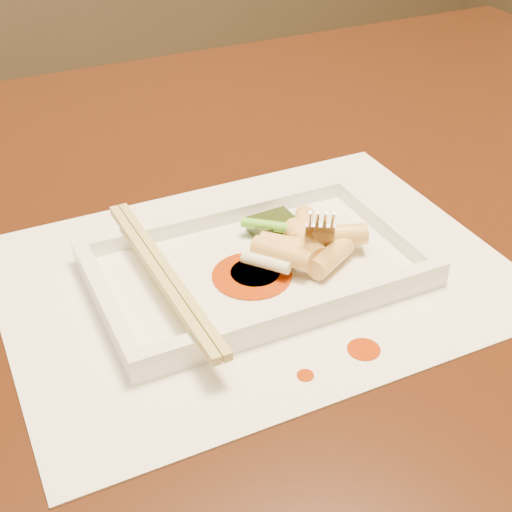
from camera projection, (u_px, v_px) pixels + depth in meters
name	position (u px, v px, depth m)	size (l,w,h in m)	color
table	(218.00, 314.00, 0.70)	(1.40, 0.90, 0.75)	black
placemat	(256.00, 275.00, 0.58)	(0.40, 0.30, 0.00)	white
sauce_splatter_a	(364.00, 349.00, 0.51)	(0.02, 0.02, 0.00)	#9D2E04
sauce_splatter_b	(305.00, 375.00, 0.48)	(0.01, 0.01, 0.00)	#9D2E04
plate_base	(256.00, 270.00, 0.58)	(0.26, 0.16, 0.01)	white
plate_rim_far	(220.00, 215.00, 0.63)	(0.26, 0.01, 0.01)	white
plate_rim_near	(300.00, 312.00, 0.52)	(0.26, 0.01, 0.01)	white
plate_rim_left	(105.00, 300.00, 0.53)	(0.01, 0.14, 0.01)	white
plate_rim_right	(385.00, 224.00, 0.62)	(0.01, 0.14, 0.01)	white
veg_piece	(273.00, 224.00, 0.61)	(0.04, 0.03, 0.01)	black
scallion_white	(266.00, 262.00, 0.56)	(0.01, 0.01, 0.04)	#EAEACC
scallion_green	(291.00, 229.00, 0.60)	(0.01, 0.01, 0.09)	#4BAF1C
chopstick_a	(158.00, 275.00, 0.54)	(0.01, 0.21, 0.01)	tan
chopstick_b	(168.00, 272.00, 0.54)	(0.01, 0.21, 0.01)	tan
fork	(325.00, 158.00, 0.57)	(0.09, 0.10, 0.14)	silver
sauce_blob_0	(252.00, 275.00, 0.56)	(0.06, 0.06, 0.00)	#9D2E04
sauce_blob_1	(255.00, 273.00, 0.57)	(0.04, 0.04, 0.00)	#9D2E04
rice_cake_0	(292.00, 251.00, 0.57)	(0.02, 0.02, 0.05)	#F3CF71
rice_cake_1	(302.00, 227.00, 0.60)	(0.02, 0.02, 0.05)	#F3CF71
rice_cake_2	(283.00, 253.00, 0.56)	(0.02, 0.02, 0.05)	#F3CF71
rice_cake_3	(330.00, 258.00, 0.57)	(0.02, 0.02, 0.04)	#F3CF71
rice_cake_4	(286.00, 246.00, 0.58)	(0.02, 0.02, 0.04)	#F3CF71
rice_cake_5	(339.00, 236.00, 0.58)	(0.02, 0.02, 0.05)	#F3CF71
rice_cake_6	(305.00, 242.00, 0.59)	(0.02, 0.02, 0.05)	#F3CF71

